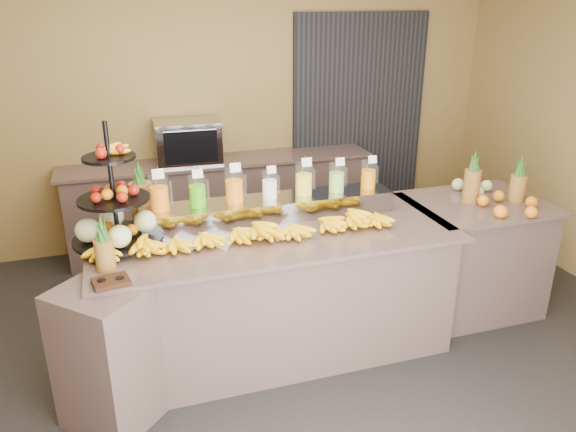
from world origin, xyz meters
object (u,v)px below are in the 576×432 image
fruit_stand (122,214)px  oven_warmer (188,142)px  pitcher_tray (270,208)px  right_fruit_pile (500,196)px  banana_heap (252,230)px  condiment_caddy (111,282)px

fruit_stand → oven_warmer: size_ratio=1.33×
pitcher_tray → right_fruit_pile: 1.79m
banana_heap → oven_warmer: oven_warmer is taller
banana_heap → fruit_stand: (-0.82, 0.17, 0.15)m
condiment_caddy → oven_warmer: oven_warmer is taller
pitcher_tray → banana_heap: bearing=-123.5°
condiment_caddy → oven_warmer: bearing=71.5°
right_fruit_pile → pitcher_tray: bearing=170.3°
fruit_stand → condiment_caddy: size_ratio=4.12×
pitcher_tray → right_fruit_pile: (1.76, -0.30, 0.01)m
banana_heap → oven_warmer: 2.01m
right_fruit_pile → oven_warmer: (-2.11, 1.97, 0.12)m
banana_heap → fruit_stand: bearing=168.1°
banana_heap → condiment_caddy: size_ratio=10.59×
banana_heap → oven_warmer: bearing=93.7°
pitcher_tray → fruit_stand: bearing=-171.5°
condiment_caddy → banana_heap: bearing=22.2°
banana_heap → condiment_caddy: (-0.92, -0.38, -0.05)m
fruit_stand → condiment_caddy: 0.59m
pitcher_tray → oven_warmer: bearing=101.7°
banana_heap → right_fruit_pile: right_fruit_pile is taller
banana_heap → right_fruit_pile: size_ratio=4.32×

